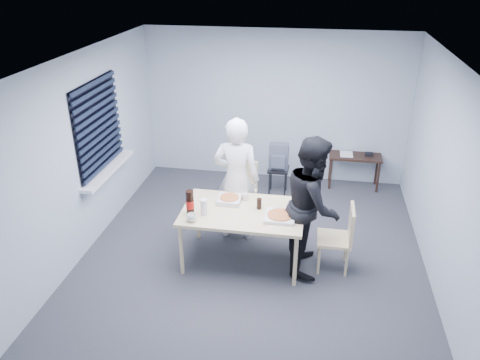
% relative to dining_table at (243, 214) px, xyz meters
% --- Properties ---
extents(room, '(5.00, 5.00, 5.00)m').
position_rel_dining_table_xyz_m(room, '(-2.08, 0.59, 0.75)').
color(room, '#2E2F34').
rests_on(room, ground).
extents(dining_table, '(1.53, 0.97, 0.75)m').
position_rel_dining_table_xyz_m(dining_table, '(0.00, 0.00, 0.00)').
color(dining_table, beige).
rests_on(dining_table, ground).
extents(chair_far, '(0.42, 0.42, 0.89)m').
position_rel_dining_table_xyz_m(chair_far, '(-0.19, 1.11, -0.17)').
color(chair_far, beige).
rests_on(chair_far, ground).
extents(chair_right, '(0.42, 0.42, 0.89)m').
position_rel_dining_table_xyz_m(chair_right, '(1.25, 0.02, -0.17)').
color(chair_right, beige).
rests_on(chair_right, ground).
extents(person_white, '(0.65, 0.42, 1.77)m').
position_rel_dining_table_xyz_m(person_white, '(-0.19, 0.59, 0.20)').
color(person_white, silver).
rests_on(person_white, ground).
extents(person_black, '(0.47, 0.86, 1.77)m').
position_rel_dining_table_xyz_m(person_black, '(0.86, 0.04, 0.20)').
color(person_black, black).
rests_on(person_black, ground).
extents(side_table, '(0.88, 0.39, 0.58)m').
position_rel_dining_table_xyz_m(side_table, '(1.53, 2.47, -0.18)').
color(side_table, black).
rests_on(side_table, ground).
extents(stool, '(0.34, 0.34, 0.47)m').
position_rel_dining_table_xyz_m(stool, '(0.27, 1.97, -0.33)').
color(stool, black).
rests_on(stool, ground).
extents(backpack, '(0.31, 0.23, 0.43)m').
position_rel_dining_table_xyz_m(backpack, '(0.27, 1.96, -0.01)').
color(backpack, '#555C63').
rests_on(backpack, stool).
extents(pizza_box_a, '(0.30, 0.30, 0.07)m').
position_rel_dining_table_xyz_m(pizza_box_a, '(-0.21, 0.19, 0.09)').
color(pizza_box_a, silver).
rests_on(pizza_box_a, dining_table).
extents(pizza_box_b, '(0.36, 0.36, 0.05)m').
position_rel_dining_table_xyz_m(pizza_box_b, '(0.48, -0.11, 0.08)').
color(pizza_box_b, silver).
rests_on(pizza_box_b, dining_table).
extents(mug_a, '(0.17, 0.17, 0.10)m').
position_rel_dining_table_xyz_m(mug_a, '(-0.57, -0.36, 0.11)').
color(mug_a, white).
rests_on(mug_a, dining_table).
extents(mug_b, '(0.10, 0.10, 0.09)m').
position_rel_dining_table_xyz_m(mug_b, '(-0.02, 0.29, 0.11)').
color(mug_b, white).
rests_on(mug_b, dining_table).
extents(cola_glass, '(0.08, 0.08, 0.14)m').
position_rel_dining_table_xyz_m(cola_glass, '(0.19, 0.08, 0.13)').
color(cola_glass, black).
rests_on(cola_glass, dining_table).
extents(soda_bottle, '(0.10, 0.10, 0.32)m').
position_rel_dining_table_xyz_m(soda_bottle, '(-0.63, -0.20, 0.21)').
color(soda_bottle, black).
rests_on(soda_bottle, dining_table).
extents(plastic_cups, '(0.09, 0.09, 0.20)m').
position_rel_dining_table_xyz_m(plastic_cups, '(-0.46, -0.18, 0.16)').
color(plastic_cups, silver).
rests_on(plastic_cups, dining_table).
extents(rubber_band, '(0.06, 0.06, 0.00)m').
position_rel_dining_table_xyz_m(rubber_band, '(0.30, -0.30, 0.06)').
color(rubber_band, red).
rests_on(rubber_band, dining_table).
extents(papers, '(0.26, 0.32, 0.00)m').
position_rel_dining_table_xyz_m(papers, '(1.38, 2.50, -0.10)').
color(papers, white).
rests_on(papers, side_table).
extents(black_box, '(0.15, 0.13, 0.05)m').
position_rel_dining_table_xyz_m(black_box, '(1.75, 2.50, -0.08)').
color(black_box, black).
rests_on(black_box, side_table).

